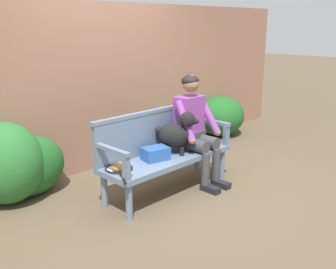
# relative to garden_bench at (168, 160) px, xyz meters

# --- Properties ---
(ground_plane) EXTENTS (40.00, 40.00, 0.00)m
(ground_plane) POSITION_rel_garden_bench_xyz_m (0.00, 0.00, -0.38)
(ground_plane) COLOR brown
(brick_garden_fence) EXTENTS (8.00, 0.30, 2.15)m
(brick_garden_fence) POSITION_rel_garden_bench_xyz_m (0.00, 1.38, 0.70)
(brick_garden_fence) COLOR #936651
(brick_garden_fence) RESTS_ON ground
(hedge_bush_far_left) EXTENTS (0.87, 0.80, 0.69)m
(hedge_bush_far_left) POSITION_rel_garden_bench_xyz_m (2.33, 1.02, -0.03)
(hedge_bush_far_left) COLOR #1E5B23
(hedge_bush_far_left) RESTS_ON ground
(hedge_bush_mid_right) EXTENTS (0.81, 0.52, 0.69)m
(hedge_bush_mid_right) POSITION_rel_garden_bench_xyz_m (-1.15, 1.03, -0.04)
(hedge_bush_mid_right) COLOR #1E5B23
(hedge_bush_mid_right) RESTS_ON ground
(hedge_bush_far_right) EXTENTS (1.02, 0.88, 0.61)m
(hedge_bush_far_right) POSITION_rel_garden_bench_xyz_m (1.15, 0.99, -0.07)
(hedge_bush_far_right) COLOR #1E5B23
(hedge_bush_far_right) RESTS_ON ground
(hedge_bush_mid_left) EXTENTS (0.78, 0.78, 0.89)m
(hedge_bush_mid_left) POSITION_rel_garden_bench_xyz_m (-1.41, 1.04, 0.07)
(hedge_bush_mid_left) COLOR #286B2D
(hedge_bush_mid_left) RESTS_ON ground
(garden_bench) EXTENTS (1.67, 0.53, 0.44)m
(garden_bench) POSITION_rel_garden_bench_xyz_m (0.00, 0.00, 0.00)
(garden_bench) COLOR slate
(garden_bench) RESTS_ON ground
(bench_backrest) EXTENTS (1.71, 0.06, 0.50)m
(bench_backrest) POSITION_rel_garden_bench_xyz_m (0.00, 0.23, 0.31)
(bench_backrest) COLOR slate
(bench_backrest) RESTS_ON garden_bench
(bench_armrest_left_end) EXTENTS (0.06, 0.53, 0.28)m
(bench_armrest_left_end) POSITION_rel_garden_bench_xyz_m (-0.79, -0.09, 0.26)
(bench_armrest_left_end) COLOR slate
(bench_armrest_left_end) RESTS_ON garden_bench
(bench_armrest_right_end) EXTENTS (0.06, 0.53, 0.28)m
(bench_armrest_right_end) POSITION_rel_garden_bench_xyz_m (0.79, -0.09, 0.26)
(bench_armrest_right_end) COLOR slate
(bench_armrest_right_end) RESTS_ON garden_bench
(person_seated) EXTENTS (0.56, 0.66, 1.31)m
(person_seated) POSITION_rel_garden_bench_xyz_m (0.43, -0.02, 0.33)
(person_seated) COLOR black
(person_seated) RESTS_ON ground
(dog_on_bench) EXTENTS (0.40, 0.47, 0.50)m
(dog_on_bench) POSITION_rel_garden_bench_xyz_m (0.13, -0.02, 0.30)
(dog_on_bench) COLOR black
(dog_on_bench) RESTS_ON garden_bench
(tennis_racket) EXTENTS (0.42, 0.56, 0.03)m
(tennis_racket) POSITION_rel_garden_bench_xyz_m (-0.67, 0.04, 0.07)
(tennis_racket) COLOR black
(tennis_racket) RESTS_ON garden_bench
(baseball_glove) EXTENTS (0.26, 0.22, 0.09)m
(baseball_glove) POSITION_rel_garden_bench_xyz_m (-0.67, 0.01, 0.10)
(baseball_glove) COLOR #9E6B2D
(baseball_glove) RESTS_ON garden_bench
(sports_bag) EXTENTS (0.32, 0.26, 0.14)m
(sports_bag) POSITION_rel_garden_bench_xyz_m (-0.19, 0.01, 0.13)
(sports_bag) COLOR #2856A3
(sports_bag) RESTS_ON garden_bench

